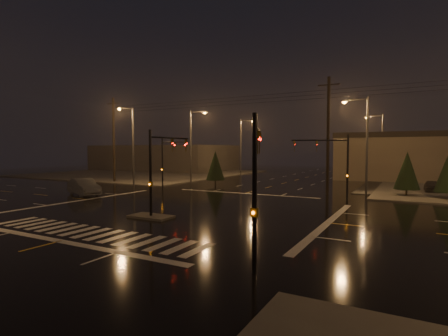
{
  "coord_description": "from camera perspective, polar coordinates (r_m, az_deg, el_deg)",
  "views": [
    {
      "loc": [
        15.66,
        -22.4,
        4.64
      ],
      "look_at": [
        0.77,
        5.07,
        3.0
      ],
      "focal_mm": 28.0,
      "sensor_mm": 36.0,
      "label": 1
    }
  ],
  "objects": [
    {
      "name": "ground",
      "position": [
        27.72,
        -6.45,
        -6.65
      ],
      "size": [
        140.0,
        140.0,
        0.0
      ],
      "primitive_type": "plane",
      "color": "black",
      "rests_on": "ground"
    },
    {
      "name": "signal_mast_ne",
      "position": [
        33.12,
        17.74,
        1.39
      ],
      "size": [
        4.84,
        1.86,
        6.0
      ],
      "color": "black",
      "rests_on": "ground"
    },
    {
      "name": "stop_bar_far",
      "position": [
        37.18,
        3.32,
        -4.16
      ],
      "size": [
        16.0,
        0.5,
        0.01
      ],
      "primitive_type": "cube",
      "color": "beige",
      "rests_on": "ground"
    },
    {
      "name": "conifer_3",
      "position": [
        45.35,
        -1.42,
        0.44
      ],
      "size": [
        2.45,
        2.45,
        4.53
      ],
      "color": "black",
      "rests_on": "ground"
    },
    {
      "name": "streetlight_3",
      "position": [
        38.68,
        21.88,
        4.51
      ],
      "size": [
        2.77,
        0.32,
        10.0
      ],
      "color": "#38383A",
      "rests_on": "ground"
    },
    {
      "name": "crosswalk",
      "position": [
        21.12,
        -20.77,
        -9.87
      ],
      "size": [
        15.0,
        2.6,
        0.01
      ],
      "primitive_type": "cube",
      "color": "beige",
      "rests_on": "ground"
    },
    {
      "name": "utility_pole_0",
      "position": [
        52.39,
        -17.57,
        4.49
      ],
      "size": [
        2.2,
        0.32,
        12.0
      ],
      "color": "black",
      "rests_on": "ground"
    },
    {
      "name": "car_crossing",
      "position": [
        38.28,
        -21.9,
        -2.9
      ],
      "size": [
        5.44,
        3.48,
        1.69
      ],
      "primitive_type": "imported",
      "rotation": [
        0.0,
        0.0,
        1.21
      ],
      "color": "#5B5F63",
      "rests_on": "ground"
    },
    {
      "name": "utility_pole_1",
      "position": [
        37.22,
        16.63,
        5.17
      ],
      "size": [
        2.2,
        0.32,
        12.0
      ],
      "color": "black",
      "rests_on": "ground"
    },
    {
      "name": "streetlight_2",
      "position": [
        62.47,
        3.01,
        4.06
      ],
      "size": [
        2.77,
        0.32,
        10.0
      ],
      "color": "#38383A",
      "rests_on": "ground"
    },
    {
      "name": "signal_mast_median",
      "position": [
        24.89,
        -10.55,
        0.91
      ],
      "size": [
        0.25,
        4.59,
        6.0
      ],
      "color": "black",
      "rests_on": "ground"
    },
    {
      "name": "conifer_0",
      "position": [
        39.24,
        27.71,
        -0.34
      ],
      "size": [
        2.42,
        2.42,
        4.47
      ],
      "color": "black",
      "rests_on": "ground"
    },
    {
      "name": "signal_mast_se",
      "position": [
        13.79,
        5.22,
        -0.87
      ],
      "size": [
        1.55,
        3.87,
        6.0
      ],
      "color": "black",
      "rests_on": "ground"
    },
    {
      "name": "stop_bar_near",
      "position": [
        19.91,
        -25.21,
        -10.74
      ],
      "size": [
        16.0,
        0.5,
        0.01
      ],
      "primitive_type": "cube",
      "color": "beige",
      "rests_on": "ground"
    },
    {
      "name": "signal_mast_nw",
      "position": [
        41.13,
        -9.26,
        1.78
      ],
      "size": [
        4.84,
        1.86,
        6.0
      ],
      "color": "black",
      "rests_on": "ground"
    },
    {
      "name": "median_island",
      "position": [
        24.58,
        -11.84,
        -7.76
      ],
      "size": [
        3.0,
        1.6,
        0.15
      ],
      "primitive_type": "cube",
      "color": "#4C4A44",
      "rests_on": "ground"
    },
    {
      "name": "sidewalk_nw",
      "position": [
        69.65,
        -12.58,
        -0.84
      ],
      "size": [
        36.0,
        36.0,
        0.12
      ],
      "primitive_type": "cube",
      "color": "#4C4A44",
      "rests_on": "ground"
    },
    {
      "name": "commercial_block",
      "position": [
        81.95,
        -9.73,
        1.67
      ],
      "size": [
        30.0,
        18.0,
        5.6
      ],
      "primitive_type": "cube",
      "color": "#423D3A",
      "rests_on": "ground"
    },
    {
      "name": "streetlight_4",
      "position": [
        58.58,
        24.13,
        3.88
      ],
      "size": [
        2.77,
        0.32,
        10.0
      ],
      "color": "#38383A",
      "rests_on": "ground"
    },
    {
      "name": "streetlight_1",
      "position": [
        48.52,
        -5.16,
        4.36
      ],
      "size": [
        2.77,
        0.32,
        10.0
      ],
      "color": "#38383A",
      "rests_on": "ground"
    },
    {
      "name": "car_parked",
      "position": [
        44.18,
        30.85,
        -2.6
      ],
      "size": [
        1.62,
        3.86,
        1.31
      ],
      "primitive_type": "imported",
      "rotation": [
        0.0,
        0.0,
        0.02
      ],
      "color": "black",
      "rests_on": "ground"
    },
    {
      "name": "streetlight_5",
      "position": [
        46.17,
        -14.89,
        4.35
      ],
      "size": [
        0.32,
        2.77,
        10.0
      ],
      "color": "#38383A",
      "rests_on": "ground"
    }
  ]
}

